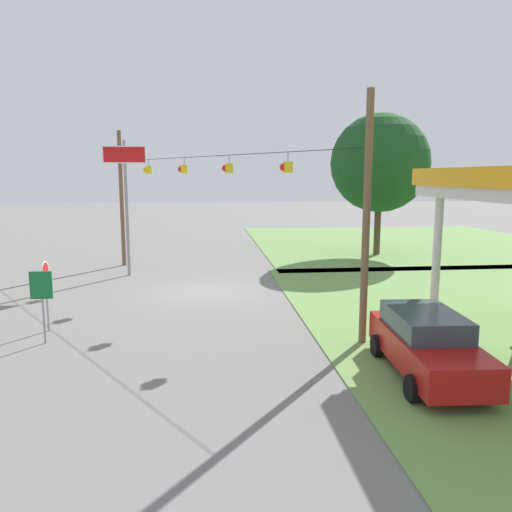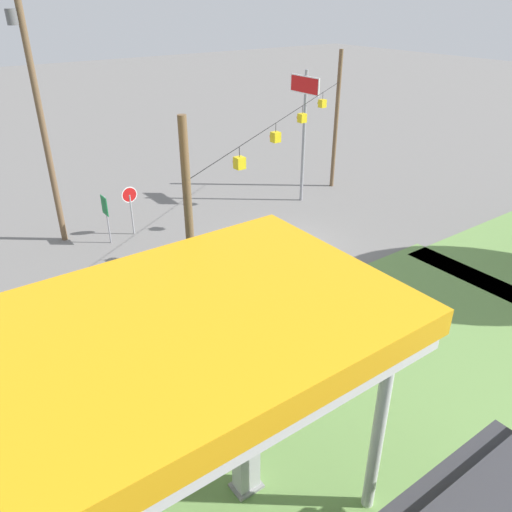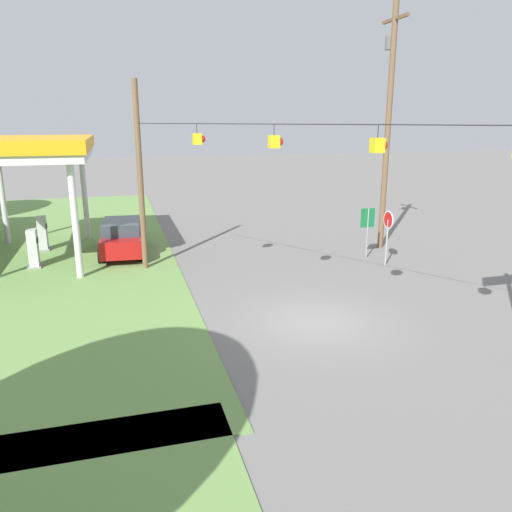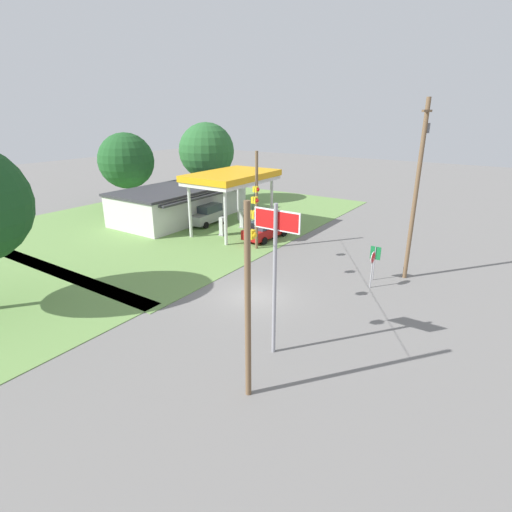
{
  "view_description": "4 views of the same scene",
  "coord_description": "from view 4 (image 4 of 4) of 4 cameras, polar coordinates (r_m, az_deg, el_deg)",
  "views": [
    {
      "loc": [
        22.92,
        -0.04,
        5.41
      ],
      "look_at": [
        2.12,
        2.08,
        2.03
      ],
      "focal_mm": 35.0,
      "sensor_mm": 36.0,
      "label": 1
    },
    {
      "loc": [
        13.69,
        16.52,
        10.73
      ],
      "look_at": [
        4.68,
        4.02,
        2.63
      ],
      "focal_mm": 35.0,
      "sensor_mm": 36.0,
      "label": 2
    },
    {
      "loc": [
        -14.14,
        5.95,
        6.36
      ],
      "look_at": [
        3.19,
        1.14,
        1.48
      ],
      "focal_mm": 35.0,
      "sensor_mm": 36.0,
      "label": 3
    },
    {
      "loc": [
        -18.68,
        -12.8,
        10.89
      ],
      "look_at": [
        1.8,
        1.06,
        1.92
      ],
      "focal_mm": 28.0,
      "sensor_mm": 36.0,
      "label": 4
    }
  ],
  "objects": [
    {
      "name": "ground_plane",
      "position": [
        25.12,
        -0.29,
        -5.75
      ],
      "size": [
        160.0,
        160.0,
        0.0
      ],
      "primitive_type": "plane",
      "color": "slate"
    },
    {
      "name": "fuel_pump_near",
      "position": [
        37.16,
        -4.8,
        4.17
      ],
      "size": [
        0.71,
        0.56,
        1.76
      ],
      "color": "gray",
      "rests_on": "ground"
    },
    {
      "name": "fuel_pump_far",
      "position": [
        39.61,
        -1.9,
        5.23
      ],
      "size": [
        0.71,
        0.56,
        1.76
      ],
      "color": "gray",
      "rests_on": "ground"
    },
    {
      "name": "stop_sign_roadside",
      "position": [
        26.67,
        16.31,
        -0.79
      ],
      "size": [
        0.8,
        0.08,
        2.5
      ],
      "rotation": [
        0.0,
        0.0,
        3.14
      ],
      "color": "#99999E",
      "rests_on": "ground"
    },
    {
      "name": "stop_sign_overhead",
      "position": [
        17.56,
        2.83,
        0.64
      ],
      "size": [
        0.22,
        2.27,
        7.26
      ],
      "color": "gray",
      "rests_on": "ground"
    },
    {
      "name": "tree_behind_station",
      "position": [
        49.7,
        -18.05,
        12.79
      ],
      "size": [
        6.35,
        6.35,
        8.71
      ],
      "color": "#4C3828",
      "rests_on": "ground"
    },
    {
      "name": "route_sign",
      "position": [
        28.02,
        16.64,
        -0.06
      ],
      "size": [
        0.1,
        0.7,
        2.4
      ],
      "color": "gray",
      "rests_on": "ground"
    },
    {
      "name": "car_at_pumps_rear",
      "position": [
        41.28,
        -6.96,
        5.95
      ],
      "size": [
        4.75,
        2.31,
        2.0
      ],
      "rotation": [
        0.0,
        0.0,
        3.2
      ],
      "color": "#9E9EA3",
      "rests_on": "ground"
    },
    {
      "name": "gas_station_canopy",
      "position": [
        37.48,
        -3.44,
        11.02
      ],
      "size": [
        8.75,
        5.47,
        5.64
      ],
      "color": "silver",
      "rests_on": "ground"
    },
    {
      "name": "gas_station_store",
      "position": [
        43.9,
        -10.71,
        7.53
      ],
      "size": [
        14.47,
        7.91,
        3.41
      ],
      "color": "silver",
      "rests_on": "ground"
    },
    {
      "name": "grass_verge_station_corner",
      "position": [
        44.99,
        -9.71,
        5.67
      ],
      "size": [
        36.0,
        28.0,
        0.04
      ],
      "primitive_type": "cube",
      "color": "#6B934C",
      "rests_on": "ground"
    },
    {
      "name": "tree_far_back",
      "position": [
        50.68,
        -7.06,
        14.66
      ],
      "size": [
        6.73,
        6.73,
        9.74
      ],
      "color": "#4C3828",
      "rests_on": "ground"
    },
    {
      "name": "utility_pole_main",
      "position": [
        28.05,
        22.04,
        9.51
      ],
      "size": [
        2.2,
        0.44,
        11.73
      ],
      "color": "brown",
      "rests_on": "ground"
    },
    {
      "name": "car_at_pumps_front",
      "position": [
        36.04,
        1.37,
        3.86
      ],
      "size": [
        5.03,
        2.33,
        1.74
      ],
      "rotation": [
        0.0,
        0.0,
        -0.06
      ],
      "color": "#AD1414",
      "rests_on": "ground"
    },
    {
      "name": "signal_span_gantry",
      "position": [
        23.55,
        -0.29,
        3.92
      ],
      "size": [
        15.66,
        10.24,
        8.03
      ],
      "color": "brown",
      "rests_on": "ground"
    }
  ]
}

